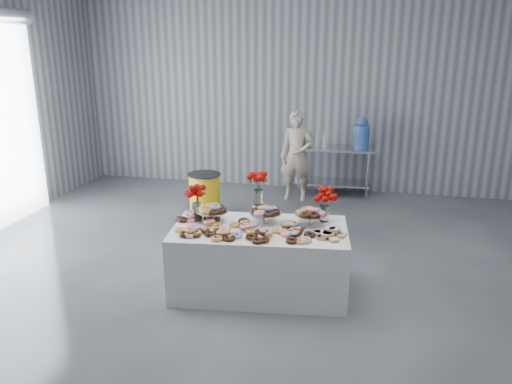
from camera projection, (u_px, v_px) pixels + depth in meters
ground at (231, 300)px, 5.44m from camera, size 9.00×9.00×0.00m
room_walls at (201, 48)px, 4.79m from camera, size 8.04×9.04×4.02m
display_table at (260, 259)px, 5.55m from camera, size 2.00×1.21×0.75m
prep_table at (331, 162)px, 8.93m from camera, size 1.50×0.60×0.90m
donut_mounds at (259, 226)px, 5.38m from camera, size 1.88×1.00×0.09m
cake_stand_left at (212, 210)px, 5.60m from camera, size 0.36×0.36×0.17m
cake_stand_mid at (266, 212)px, 5.54m from camera, size 0.36×0.36×0.17m
cake_stand_right at (311, 213)px, 5.49m from camera, size 0.36×0.36×0.17m
danish_pile at (330, 231)px, 5.21m from camera, size 0.48×0.48×0.11m
bouquet_left at (196, 193)px, 5.67m from camera, size 0.26×0.26×0.42m
bouquet_right at (325, 196)px, 5.57m from camera, size 0.26×0.26×0.42m
bouquet_center at (258, 186)px, 5.67m from camera, size 0.26×0.26×0.57m
water_jug at (361, 134)px, 8.67m from camera, size 0.28×0.28×0.55m
drink_bottles at (313, 139)px, 8.78m from camera, size 0.54×0.08×0.27m
person at (297, 156)px, 8.65m from camera, size 0.59×0.40×1.58m
trash_barrel at (205, 194)px, 8.01m from camera, size 0.53×0.53×0.68m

